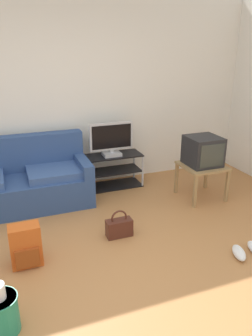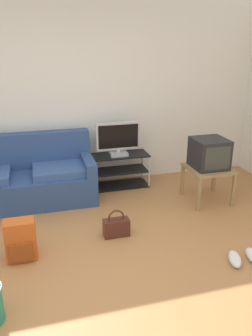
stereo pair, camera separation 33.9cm
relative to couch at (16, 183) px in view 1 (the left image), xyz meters
The scene contains 11 objects.
ground_plane 2.09m from the couch, 71.30° to the right, with size 9.00×9.80×0.02m, color #B27542.
wall_back 1.32m from the couch, 36.74° to the left, with size 9.00×0.10×2.70m, color silver.
couch is the anchor object (origin of this frame).
tv_stand 1.38m from the couch, ahead, with size 0.91×0.38×0.50m.
flat_tv 1.44m from the couch, ahead, with size 0.65×0.22×0.49m.
side_table 2.52m from the couch, 15.01° to the right, with size 0.56×0.56×0.49m.
crt_tv 2.54m from the couch, 14.66° to the right, with size 0.43×0.44×0.39m.
backpack 1.38m from the couch, 90.18° to the right, with size 0.30×0.25×0.43m.
handbag 1.60m from the couch, 50.04° to the right, with size 0.29×0.13×0.32m.
cleaning_bucket 2.17m from the couch, 96.72° to the right, with size 0.28×0.28×0.43m.
sneakers_pair 2.95m from the couch, 43.32° to the right, with size 0.40×0.29×0.09m.
Camera 1 is at (-0.72, -2.32, 2.05)m, focal length 35.31 mm.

